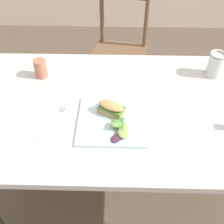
{
  "coord_description": "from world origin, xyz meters",
  "views": [
    {
      "loc": [
        -0.16,
        -1.0,
        1.6
      ],
      "look_at": [
        -0.18,
        -0.12,
        0.76
      ],
      "focal_mm": 44.91,
      "sensor_mm": 36.0,
      "label": 1
    }
  ],
  "objects_px": {
    "plate_lunch": "(112,121)",
    "sandwich_half_front": "(111,108)",
    "fork_on_napkin": "(58,119)",
    "cup_extra_side": "(41,68)",
    "mason_jar_iced_tea": "(215,65)",
    "chair_wooden_far": "(119,52)",
    "dining_table": "(125,123)"
  },
  "relations": [
    {
      "from": "fork_on_napkin",
      "to": "cup_extra_side",
      "type": "distance_m",
      "value": 0.35
    },
    {
      "from": "mason_jar_iced_tea",
      "to": "chair_wooden_far",
      "type": "bearing_deg",
      "value": 125.33
    },
    {
      "from": "dining_table",
      "to": "chair_wooden_far",
      "type": "relative_size",
      "value": 1.63
    },
    {
      "from": "dining_table",
      "to": "fork_on_napkin",
      "type": "relative_size",
      "value": 7.63
    },
    {
      "from": "dining_table",
      "to": "chair_wooden_far",
      "type": "xyz_separation_m",
      "value": [
        -0.03,
        0.92,
        -0.17
      ]
    },
    {
      "from": "fork_on_napkin",
      "to": "cup_extra_side",
      "type": "relative_size",
      "value": 1.98
    },
    {
      "from": "sandwich_half_front",
      "to": "mason_jar_iced_tea",
      "type": "bearing_deg",
      "value": 30.85
    },
    {
      "from": "chair_wooden_far",
      "to": "mason_jar_iced_tea",
      "type": "distance_m",
      "value": 0.9
    },
    {
      "from": "chair_wooden_far",
      "to": "plate_lunch",
      "type": "distance_m",
      "value": 1.07
    },
    {
      "from": "dining_table",
      "to": "mason_jar_iced_tea",
      "type": "height_order",
      "value": "mason_jar_iced_tea"
    },
    {
      "from": "sandwich_half_front",
      "to": "mason_jar_iced_tea",
      "type": "distance_m",
      "value": 0.6
    },
    {
      "from": "fork_on_napkin",
      "to": "cup_extra_side",
      "type": "xyz_separation_m",
      "value": [
        -0.14,
        0.32,
        0.04
      ]
    },
    {
      "from": "dining_table",
      "to": "sandwich_half_front",
      "type": "bearing_deg",
      "value": -135.47
    },
    {
      "from": "dining_table",
      "to": "fork_on_napkin",
      "type": "xyz_separation_m",
      "value": [
        -0.29,
        -0.1,
        0.12
      ]
    },
    {
      "from": "sandwich_half_front",
      "to": "mason_jar_iced_tea",
      "type": "relative_size",
      "value": 1.0
    },
    {
      "from": "dining_table",
      "to": "sandwich_half_front",
      "type": "relative_size",
      "value": 10.98
    },
    {
      "from": "chair_wooden_far",
      "to": "cup_extra_side",
      "type": "bearing_deg",
      "value": -119.05
    },
    {
      "from": "plate_lunch",
      "to": "fork_on_napkin",
      "type": "bearing_deg",
      "value": 179.26
    },
    {
      "from": "mason_jar_iced_tea",
      "to": "cup_extra_side",
      "type": "height_order",
      "value": "mason_jar_iced_tea"
    },
    {
      "from": "chair_wooden_far",
      "to": "plate_lunch",
      "type": "bearing_deg",
      "value": -91.57
    },
    {
      "from": "plate_lunch",
      "to": "mason_jar_iced_tea",
      "type": "height_order",
      "value": "mason_jar_iced_tea"
    },
    {
      "from": "fork_on_napkin",
      "to": "mason_jar_iced_tea",
      "type": "bearing_deg",
      "value": 25.18
    },
    {
      "from": "plate_lunch",
      "to": "sandwich_half_front",
      "type": "distance_m",
      "value": 0.06
    },
    {
      "from": "mason_jar_iced_tea",
      "to": "cup_extra_side",
      "type": "relative_size",
      "value": 1.38
    },
    {
      "from": "plate_lunch",
      "to": "cup_extra_side",
      "type": "distance_m",
      "value": 0.49
    },
    {
      "from": "dining_table",
      "to": "chair_wooden_far",
      "type": "distance_m",
      "value": 0.94
    },
    {
      "from": "sandwich_half_front",
      "to": "fork_on_napkin",
      "type": "height_order",
      "value": "sandwich_half_front"
    },
    {
      "from": "chair_wooden_far",
      "to": "cup_extra_side",
      "type": "height_order",
      "value": "chair_wooden_far"
    },
    {
      "from": "dining_table",
      "to": "cup_extra_side",
      "type": "xyz_separation_m",
      "value": [
        -0.43,
        0.21,
        0.17
      ]
    },
    {
      "from": "dining_table",
      "to": "fork_on_napkin",
      "type": "bearing_deg",
      "value": -160.34
    },
    {
      "from": "dining_table",
      "to": "mason_jar_iced_tea",
      "type": "xyz_separation_m",
      "value": [
        0.45,
        0.24,
        0.18
      ]
    },
    {
      "from": "dining_table",
      "to": "chair_wooden_far",
      "type": "bearing_deg",
      "value": 91.94
    }
  ]
}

